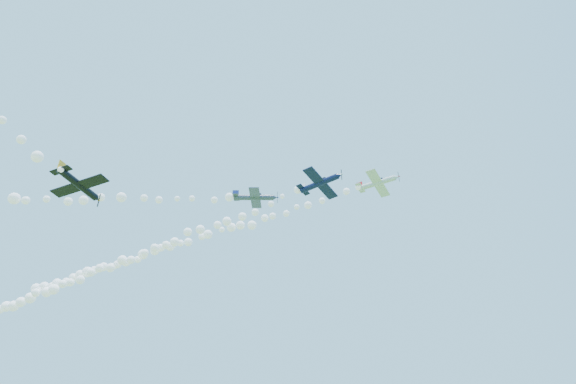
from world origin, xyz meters
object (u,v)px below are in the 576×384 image
at_px(plane_navy, 321,183).
at_px(plane_black, 79,185).
at_px(plane_white, 378,183).
at_px(plane_grey, 255,197).

bearing_deg(plane_navy, plane_black, -122.26).
relative_size(plane_white, plane_grey, 1.05).
bearing_deg(plane_grey, plane_black, -142.60).
bearing_deg(plane_black, plane_white, -44.66).
height_order(plane_white, plane_navy, plane_white).
height_order(plane_white, plane_grey, plane_white).
relative_size(plane_navy, plane_grey, 1.11).
xyz_separation_m(plane_navy, plane_grey, (-10.10, -2.75, -1.80)).
bearing_deg(plane_black, plane_navy, -43.03).
distance_m(plane_white, plane_black, 45.89).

